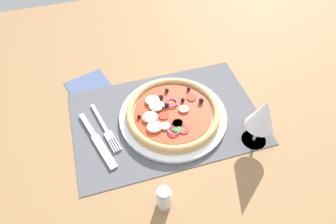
# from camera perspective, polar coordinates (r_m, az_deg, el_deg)

# --- Properties ---
(ground_plane) EXTENTS (1.90, 1.40, 0.02)m
(ground_plane) POSITION_cam_1_polar(r_m,az_deg,el_deg) (0.83, -0.36, -1.68)
(ground_plane) COLOR olive
(placemat) EXTENTS (0.51, 0.34, 0.00)m
(placemat) POSITION_cam_1_polar(r_m,az_deg,el_deg) (0.82, -0.36, -1.08)
(placemat) COLOR #4C4C51
(placemat) RESTS_ON ground_plane
(plate) EXTENTS (0.29, 0.29, 0.01)m
(plate) POSITION_cam_1_polar(r_m,az_deg,el_deg) (0.82, 0.97, -0.80)
(plate) COLOR white
(plate) RESTS_ON placemat
(pizza) EXTENTS (0.26, 0.26, 0.03)m
(pizza) POSITION_cam_1_polar(r_m,az_deg,el_deg) (0.80, 0.85, -0.09)
(pizza) COLOR tan
(pizza) RESTS_ON plate
(fork) EXTENTS (0.06, 0.18, 0.00)m
(fork) POSITION_cam_1_polar(r_m,az_deg,el_deg) (0.81, -11.84, -3.29)
(fork) COLOR silver
(fork) RESTS_ON placemat
(knife) EXTENTS (0.07, 0.20, 0.01)m
(knife) POSITION_cam_1_polar(r_m,az_deg,el_deg) (0.79, -13.44, -5.31)
(knife) COLOR silver
(knife) RESTS_ON placemat
(wine_glass) EXTENTS (0.07, 0.07, 0.15)m
(wine_glass) POSITION_cam_1_polar(r_m,az_deg,el_deg) (0.73, 17.76, -0.59)
(wine_glass) COLOR silver
(wine_glass) RESTS_ON ground_plane
(napkin) EXTENTS (0.15, 0.14, 0.00)m
(napkin) POSITION_cam_1_polar(r_m,az_deg,el_deg) (0.94, -14.93, 4.84)
(napkin) COLOR #425175
(napkin) RESTS_ON ground_plane
(pepper_shaker) EXTENTS (0.03, 0.03, 0.07)m
(pepper_shaker) POSITION_cam_1_polar(r_m,az_deg,el_deg) (0.67, -0.81, -16.19)
(pepper_shaker) COLOR silver
(pepper_shaker) RESTS_ON ground_plane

